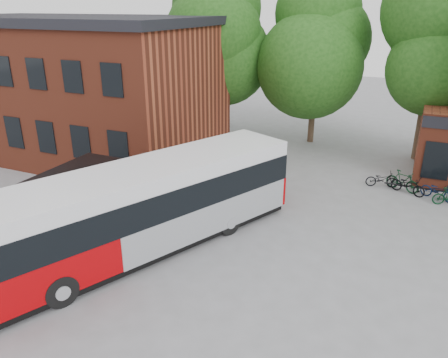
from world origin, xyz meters
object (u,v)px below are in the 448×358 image
at_px(bicycle_0, 382,179).
at_px(bicycle_1, 403,181).
at_px(bicycle_2, 408,185).
at_px(bicycle_4, 438,191).
at_px(bus_shelter, 71,209).
at_px(city_bus, 143,210).

relative_size(bicycle_0, bicycle_1, 0.91).
distance_m(bicycle_2, bicycle_4, 1.44).
bearing_deg(bus_shelter, bicycle_1, 42.76).
height_order(bicycle_0, bicycle_2, bicycle_2).
bearing_deg(bicycle_1, bus_shelter, 156.99).
bearing_deg(bicycle_1, bicycle_0, 108.37).
bearing_deg(bus_shelter, bicycle_0, 45.62).
height_order(bicycle_1, bicycle_4, bicycle_1).
bearing_deg(bicycle_4, city_bus, 155.43).
bearing_deg(bicycle_1, bicycle_4, -80.37).
bearing_deg(city_bus, bicycle_2, 72.35).
bearing_deg(bicycle_1, city_bus, 163.67).
height_order(bicycle_0, bicycle_4, bicycle_4).
bearing_deg(bicycle_1, bicycle_2, -113.76).
xyz_separation_m(city_bus, bicycle_4, (10.72, 10.07, -1.27)).
xyz_separation_m(bus_shelter, bicycle_1, (12.04, 11.14, -0.91)).
bearing_deg(city_bus, bicycle_0, 77.81).
distance_m(bus_shelter, city_bus, 3.12).
bearing_deg(bicycle_2, bicycle_0, 96.43).
distance_m(city_bus, bicycle_0, 13.34).
xyz_separation_m(bicycle_2, bicycle_4, (1.43, -0.13, -0.02)).
relative_size(bus_shelter, city_bus, 0.51).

